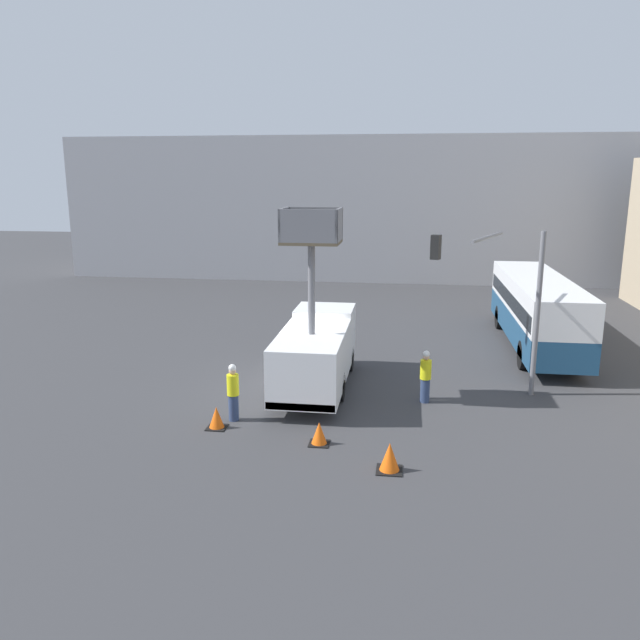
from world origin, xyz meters
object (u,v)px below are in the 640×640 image
at_px(city_bus, 537,306).
at_px(road_worker_near_truck, 233,392).
at_px(traffic_cone_far_side, 319,434).
at_px(road_worker_directing, 425,377).
at_px(utility_truck, 316,348).
at_px(traffic_light_pole, 498,281).
at_px(traffic_cone_near_truck, 217,418).
at_px(traffic_cone_mid_road, 390,458).

distance_m(city_bus, road_worker_near_truck, 15.23).
bearing_deg(road_worker_near_truck, traffic_cone_far_side, 30.03).
height_order(road_worker_directing, traffic_cone_far_side, road_worker_directing).
distance_m(utility_truck, traffic_cone_far_side, 4.97).
relative_size(traffic_light_pole, road_worker_near_truck, 3.11).
distance_m(traffic_cone_near_truck, traffic_cone_far_side, 3.38).
xyz_separation_m(utility_truck, traffic_cone_mid_road, (2.85, -6.16, -1.16)).
distance_m(road_worker_directing, traffic_cone_near_truck, 7.18).
xyz_separation_m(road_worker_near_truck, traffic_cone_mid_road, (5.02, -2.82, -0.56)).
relative_size(utility_truck, road_worker_near_truck, 3.69).
relative_size(utility_truck, road_worker_directing, 3.74).
relative_size(traffic_light_pole, traffic_cone_mid_road, 7.36).
relative_size(road_worker_near_truck, traffic_cone_mid_road, 2.37).
height_order(city_bus, traffic_cone_near_truck, city_bus).
bearing_deg(traffic_cone_mid_road, road_worker_near_truck, 150.66).
height_order(traffic_light_pole, traffic_cone_far_side, traffic_light_pole).
xyz_separation_m(city_bus, traffic_light_pole, (-2.60, -6.04, 2.08)).
bearing_deg(road_worker_directing, road_worker_near_truck, 131.69).
distance_m(city_bus, traffic_cone_near_truck, 16.00).
distance_m(road_worker_near_truck, traffic_cone_far_side, 3.32).
relative_size(utility_truck, traffic_light_pole, 1.19).
distance_m(traffic_light_pole, traffic_cone_mid_road, 8.73).
xyz_separation_m(city_bus, road_worker_directing, (-5.06, -7.86, -0.96)).
bearing_deg(city_bus, traffic_cone_near_truck, 143.84).
height_order(traffic_light_pole, road_worker_near_truck, traffic_light_pole).
bearing_deg(city_bus, road_worker_directing, 157.11).
bearing_deg(traffic_cone_near_truck, traffic_cone_mid_road, -21.69).
distance_m(road_worker_near_truck, traffic_cone_mid_road, 5.78).
height_order(traffic_cone_near_truck, traffic_cone_far_side, traffic_cone_near_truck).
relative_size(utility_truck, traffic_cone_far_side, 10.18).
xyz_separation_m(road_worker_directing, traffic_cone_mid_road, (-1.03, -5.33, -0.55)).
bearing_deg(city_bus, utility_truck, 138.02).
relative_size(traffic_cone_mid_road, traffic_cone_far_side, 1.17).
relative_size(city_bus, traffic_cone_near_truck, 16.31).
bearing_deg(traffic_light_pole, traffic_cone_mid_road, -116.11).
bearing_deg(traffic_cone_mid_road, utility_truck, 114.83).
distance_m(traffic_light_pole, traffic_cone_far_side, 8.79).
bearing_deg(traffic_cone_near_truck, traffic_light_pole, 29.45).
bearing_deg(utility_truck, road_worker_near_truck, -122.91).
distance_m(traffic_cone_mid_road, traffic_cone_far_side, 2.50).
bearing_deg(traffic_cone_far_side, road_worker_near_truck, 154.35).
bearing_deg(road_worker_directing, traffic_cone_mid_road, -171.81).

